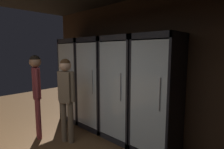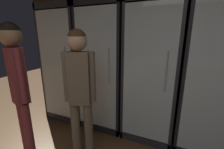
{
  "view_description": "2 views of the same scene",
  "coord_description": "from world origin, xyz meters",
  "views": [
    {
      "loc": [
        1.9,
        -0.03,
        1.78
      ],
      "look_at": [
        -0.71,
        2.72,
        1.28
      ],
      "focal_mm": 28.97,
      "sensor_mm": 36.0,
      "label": 1
    },
    {
      "loc": [
        -0.06,
        0.48,
        1.57
      ],
      "look_at": [
        -0.9,
        2.4,
        1.01
      ],
      "focal_mm": 24.08,
      "sensor_mm": 36.0,
      "label": 2
    }
  ],
  "objects": [
    {
      "name": "shopper_near",
      "position": [
        -1.04,
        1.8,
        1.02
      ],
      "size": [
        0.34,
        0.24,
        1.63
      ],
      "color": "#72604C",
      "rests_on": "ground"
    },
    {
      "name": "wall_back",
      "position": [
        0.0,
        3.03,
        1.4
      ],
      "size": [
        6.0,
        0.06,
        2.8
      ],
      "primitive_type": "cube",
      "color": "#382619",
      "rests_on": "ground"
    },
    {
      "name": "cooler_center",
      "position": [
        -0.38,
        2.72,
        1.01
      ],
      "size": [
        0.74,
        0.63,
        2.06
      ],
      "color": "#2B2B30",
      "rests_on": "ground"
    },
    {
      "name": "cooler_right",
      "position": [
        0.39,
        2.72,
        1.01
      ],
      "size": [
        0.74,
        0.63,
        2.06
      ],
      "color": "black",
      "rests_on": "ground"
    },
    {
      "name": "cooler_left",
      "position": [
        -1.15,
        2.72,
        1.01
      ],
      "size": [
        0.74,
        0.63,
        2.06
      ],
      "color": "black",
      "rests_on": "ground"
    },
    {
      "name": "cooler_far_left",
      "position": [
        -1.92,
        2.72,
        1.01
      ],
      "size": [
        0.74,
        0.63,
        2.06
      ],
      "color": "#2B2B30",
      "rests_on": "ground"
    },
    {
      "name": "shopper_far",
      "position": [
        -1.62,
        1.5,
        1.11
      ],
      "size": [
        0.29,
        0.22,
        1.69
      ],
      "color": "brown",
      "rests_on": "ground"
    }
  ]
}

